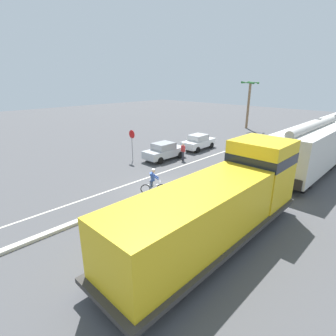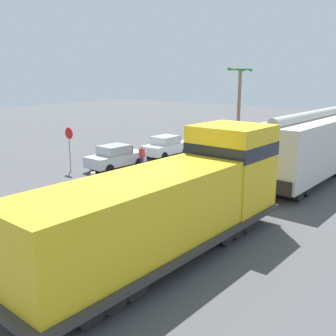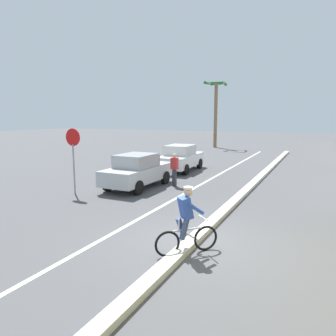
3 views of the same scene
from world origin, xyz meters
The scene contains 9 objects.
ground_plane centered at (0.00, 0.00, 0.00)m, with size 120.00×120.00×0.00m, color #4C4C4F.
median_curb centered at (0.00, 6.00, 0.08)m, with size 0.36×36.00×0.16m, color beige.
lane_stripe centered at (-2.40, 6.00, 0.00)m, with size 0.14×36.00×0.01m, color silver.
parked_car_silver centered at (-4.93, 5.37, 0.82)m, with size 1.90×4.23×1.62m.
parked_car_white centered at (-4.96, 10.64, 0.82)m, with size 1.95×4.26×1.62m.
cyclist centered at (0.09, -0.72, 0.82)m, with size 1.22×1.29×1.71m.
stop_sign centered at (-6.75, 3.03, 2.02)m, with size 0.76×0.08×2.88m.
palm_tree_near centered at (-7.58, 26.16, 4.91)m, with size 2.35×2.25×6.98m.
pedestrian_by_cars centered at (-3.44, 6.35, 0.85)m, with size 0.34×0.22×1.62m.
Camera 3 is at (3.03, -7.94, 3.44)m, focal length 35.00 mm.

